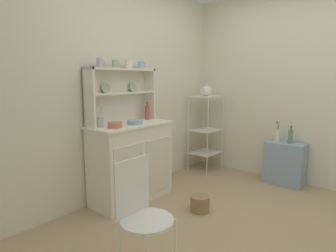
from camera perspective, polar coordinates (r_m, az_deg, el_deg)
name	(u,v)px	position (r m, az deg, el deg)	size (l,w,h in m)	color
ground_plane	(251,233)	(2.89, 15.98, -19.53)	(3.84, 3.84, 0.00)	tan
wall_back	(127,89)	(3.51, -8.14, 7.21)	(3.84, 0.05, 2.50)	silver
wall_right	(311,88)	(4.08, 26.29, 6.64)	(0.05, 3.84, 2.50)	silver
hutch_cabinet	(131,161)	(3.32, -7.22, -6.87)	(0.96, 0.45, 0.88)	white
hutch_shelf_unit	(120,91)	(3.31, -9.42, 6.85)	(0.90, 0.18, 0.61)	silver
bakers_rack	(206,126)	(4.35, 7.41, 0.06)	(0.43, 0.35, 1.12)	silver
side_shelf_blue	(285,163)	(4.11, 21.99, -6.84)	(0.28, 0.48, 0.55)	#849EBC
wire_chair	(141,209)	(2.03, -5.38, -15.87)	(0.36, 0.36, 0.85)	white
floor_basket	(200,203)	(3.16, 6.27, -14.90)	(0.20, 0.20, 0.17)	#93754C
cup_lilac_0	(100,63)	(3.10, -13.24, 12.00)	(0.08, 0.07, 0.09)	#B79ECC
cup_sage_1	(115,64)	(3.22, -10.38, 11.93)	(0.08, 0.06, 0.08)	#9EB78E
cup_cream_2	(129,64)	(3.35, -7.75, 11.97)	(0.09, 0.08, 0.09)	silver
cup_sky_3	(141,65)	(3.49, -5.31, 11.83)	(0.09, 0.08, 0.08)	#8EB2D1
bowl_mixing_large	(115,125)	(2.99, -10.39, 0.19)	(0.15, 0.15, 0.06)	#C67556
bowl_floral_medium	(135,122)	(3.17, -6.50, 0.75)	(0.17, 0.17, 0.05)	#8EB2D1
jam_bottle	(147,112)	(3.52, -4.11, 2.75)	(0.05, 0.05, 0.21)	#B74C47
utensil_jar	(100,121)	(3.06, -13.29, 0.90)	(0.08, 0.08, 0.24)	#B2B7C6
porcelain_teapot	(206,91)	(4.29, 7.54, 6.88)	(0.24, 0.15, 0.17)	white
flower_vase	(277,134)	(4.06, 20.72, -1.50)	(0.07, 0.07, 0.28)	silver
oil_bottle	(291,136)	(4.01, 22.97, -1.88)	(0.06, 0.06, 0.22)	#6B8C60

